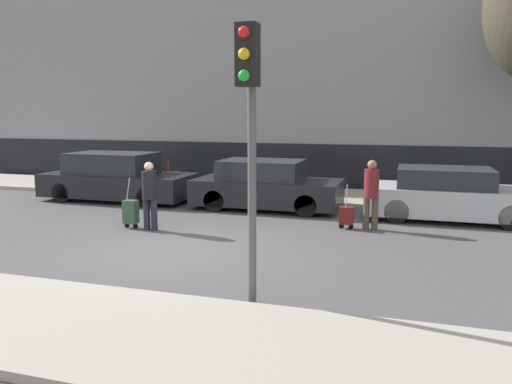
% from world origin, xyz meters
% --- Properties ---
extents(ground_plane, '(80.00, 80.00, 0.00)m').
position_xyz_m(ground_plane, '(0.00, 0.00, 0.00)').
color(ground_plane, '#4C4C4F').
extents(sidewalk_near, '(28.00, 2.50, 0.12)m').
position_xyz_m(sidewalk_near, '(0.00, -3.75, 0.06)').
color(sidewalk_near, '#A39E93').
rests_on(sidewalk_near, ground_plane).
extents(sidewalk_far, '(28.00, 3.00, 0.12)m').
position_xyz_m(sidewalk_far, '(0.00, 7.00, 0.06)').
color(sidewalk_far, '#A39E93').
rests_on(sidewalk_far, ground_plane).
extents(building_facade, '(28.00, 2.23, 10.16)m').
position_xyz_m(building_facade, '(0.00, 10.29, 5.06)').
color(building_facade, gray).
rests_on(building_facade, ground_plane).
extents(parked_car_0, '(4.70, 1.85, 1.49)m').
position_xyz_m(parked_car_0, '(-4.33, 4.73, 0.69)').
color(parked_car_0, black).
rests_on(parked_car_0, ground_plane).
extents(parked_car_1, '(4.13, 1.85, 1.39)m').
position_xyz_m(parked_car_1, '(0.52, 4.74, 0.65)').
color(parked_car_1, black).
rests_on(parked_car_1, ground_plane).
extents(parked_car_2, '(4.15, 1.84, 1.33)m').
position_xyz_m(parked_car_2, '(5.38, 4.67, 0.63)').
color(parked_car_2, '#B7BABF').
rests_on(parked_car_2, ground_plane).
extents(pedestrian_left, '(0.35, 0.34, 1.59)m').
position_xyz_m(pedestrian_left, '(-1.31, 1.39, 0.90)').
color(pedestrian_left, '#23232D').
rests_on(pedestrian_left, ground_plane).
extents(trolley_left, '(0.34, 0.29, 1.21)m').
position_xyz_m(trolley_left, '(-1.85, 1.44, 0.39)').
color(trolley_left, '#335138').
rests_on(trolley_left, ground_plane).
extents(pedestrian_right, '(0.35, 0.34, 1.63)m').
position_xyz_m(pedestrian_right, '(3.57, 2.96, 0.92)').
color(pedestrian_right, '#4C4233').
rests_on(pedestrian_right, ground_plane).
extents(trolley_right, '(0.34, 0.29, 1.06)m').
position_xyz_m(trolley_right, '(3.03, 2.86, 0.32)').
color(trolley_right, maroon).
rests_on(trolley_right, ground_plane).
extents(traffic_light, '(0.28, 0.47, 3.83)m').
position_xyz_m(traffic_light, '(2.32, -2.36, 2.73)').
color(traffic_light, '#515154').
rests_on(traffic_light, ground_plane).
extents(parked_bicycle, '(1.77, 0.06, 0.96)m').
position_xyz_m(parked_bicycle, '(-3.45, 6.91, 0.49)').
color(parked_bicycle, black).
rests_on(parked_bicycle, sidewalk_far).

